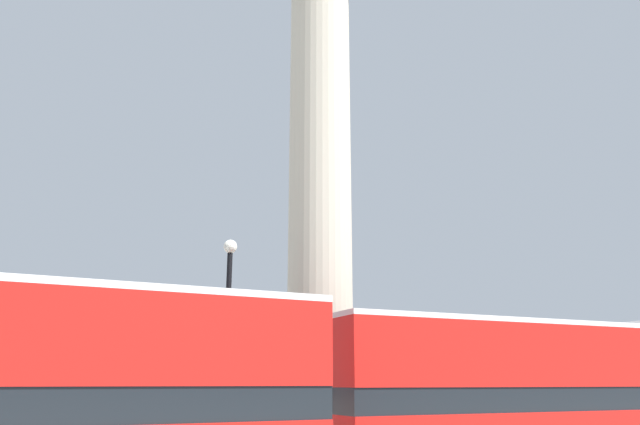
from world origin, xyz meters
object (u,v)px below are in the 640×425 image
equestrian_statue (530,410)px  street_lamp (226,361)px  bus_a (1,408)px  bus_c (525,399)px  monument_column (320,267)px

equestrian_statue → street_lamp: 17.03m
bus_a → bus_c: bus_a is taller
equestrian_statue → street_lamp: (-15.92, -5.81, 1.70)m
bus_a → equestrian_statue: bearing=26.3°
equestrian_statue → monument_column: bearing=-136.4°
bus_a → street_lamp: bearing=41.9°
equestrian_statue → bus_c: bearing=-109.1°
monument_column → equestrian_statue: size_ratio=3.38×
bus_a → bus_c: 11.77m
monument_column → equestrian_statue: monument_column is taller
monument_column → bus_a: 11.50m
monument_column → bus_a: monument_column is taller
bus_a → bus_c: bearing=5.3°
bus_c → equestrian_statue: bearing=47.5°
bus_c → equestrian_statue: (9.26, 9.25, -0.78)m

